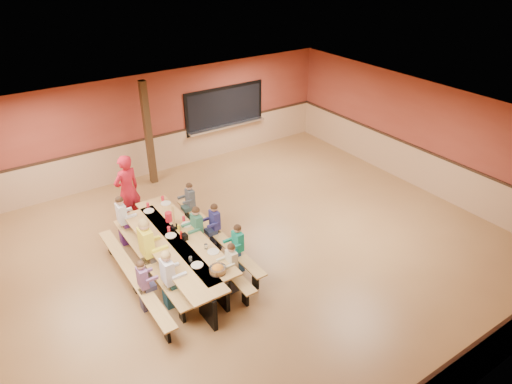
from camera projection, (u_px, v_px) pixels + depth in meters
ground at (240, 255)px, 10.31m from camera, size 12.00×12.00×0.00m
room_envelope at (239, 230)px, 9.97m from camera, size 12.04×10.04×3.02m
kitchen_pass_through at (225, 110)px, 14.43m from camera, size 2.78×0.28×1.38m
structural_post at (148, 134)px, 12.65m from camera, size 0.18×0.18×3.00m
cafeteria_table_main at (184, 243)px, 9.83m from camera, size 1.91×3.70×0.74m
cafeteria_table_second at (171, 256)px, 9.41m from camera, size 1.91×3.70×0.74m
seated_child_white_left at (168, 279)px, 8.61m from camera, size 0.40×0.32×1.27m
seated_adult_yellow at (147, 250)px, 9.30m from camera, size 0.47×0.39×1.42m
seated_child_grey_left at (123, 221)px, 10.43m from camera, size 0.38×0.31×1.22m
seated_child_teal_right at (238, 249)px, 9.56m from camera, size 0.34×0.28×1.15m
seated_child_navy_right at (215, 227)px, 10.26m from camera, size 0.35×0.28×1.16m
seated_child_char_right at (191, 204)px, 11.14m from camera, size 0.34×0.28×1.14m
seated_child_purple_sec at (144, 286)px, 8.56m from camera, size 0.33×0.27×1.12m
seated_child_green_sec at (197, 231)px, 10.05m from camera, size 0.37×0.31×1.22m
seated_child_tan_sec at (232, 268)px, 9.02m from camera, size 0.33×0.27×1.13m
standing_woman at (127, 191)px, 11.01m from camera, size 0.77×0.62×1.86m
punch_pitcher at (169, 217)px, 10.13m from camera, size 0.16×0.16×0.22m
chip_bowl at (218, 269)px, 8.59m from camera, size 0.32×0.32×0.15m
napkin_dispenser at (185, 237)px, 9.54m from camera, size 0.10×0.14×0.13m
condiment_mustard at (179, 228)px, 9.78m from camera, size 0.06×0.06×0.17m
condiment_ketchup at (181, 235)px, 9.56m from camera, size 0.06×0.06×0.17m
table_paddle at (174, 223)px, 9.87m from camera, size 0.16×0.16×0.56m
place_settings at (183, 232)px, 9.70m from camera, size 0.65×3.30×0.11m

